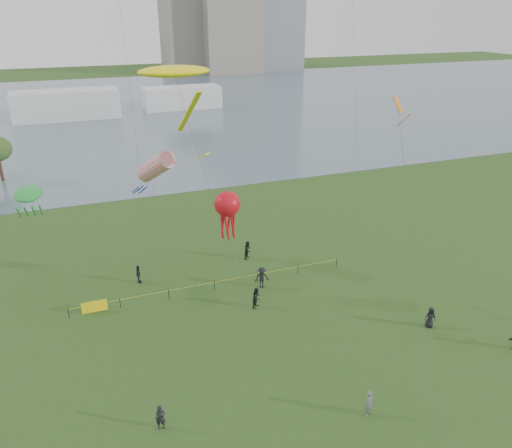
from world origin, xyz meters
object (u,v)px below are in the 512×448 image
object	(u,v)px
kite_flyer	(369,403)
kite_stingray	(174,72)
kite_octopus	(227,205)
fence	(143,297)

from	to	relation	value
kite_flyer	kite_stingray	xyz separation A→B (m)	(-6.45, 19.98, 17.18)
kite_octopus	kite_stingray	bearing A→B (deg)	124.14
fence	kite_flyer	world-z (taller)	kite_flyer
kite_flyer	kite_stingray	distance (m)	27.13
fence	kite_flyer	size ratio (longest dim) A/B	13.78
kite_stingray	kite_octopus	distance (m)	10.99
kite_flyer	kite_octopus	size ratio (longest dim) A/B	0.19
kite_flyer	fence	bearing A→B (deg)	92.83
fence	kite_octopus	size ratio (longest dim) A/B	2.63
kite_octopus	fence	bearing A→B (deg)	168.73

